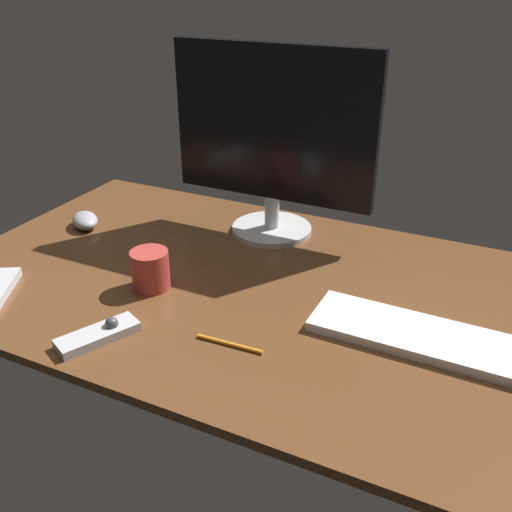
% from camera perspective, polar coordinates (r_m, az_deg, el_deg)
% --- Properties ---
extents(desk, '(1.40, 0.84, 0.02)m').
position_cam_1_polar(desk, '(1.28, -0.86, -3.10)').
color(desk, brown).
rests_on(desk, ground).
extents(monitor, '(0.53, 0.21, 0.48)m').
position_cam_1_polar(monitor, '(1.43, 1.71, 11.77)').
color(monitor, silver).
rests_on(monitor, desk).
extents(keyboard, '(0.42, 0.14, 0.02)m').
position_cam_1_polar(keyboard, '(1.13, 16.26, -7.79)').
color(keyboard, white).
rests_on(keyboard, desk).
extents(computer_mouse, '(0.12, 0.12, 0.04)m').
position_cam_1_polar(computer_mouse, '(1.60, -16.84, 3.45)').
color(computer_mouse, '#999EA5').
rests_on(computer_mouse, desk).
extents(media_remote, '(0.12, 0.17, 0.04)m').
position_cam_1_polar(media_remote, '(1.13, -15.51, -7.58)').
color(media_remote, '#B7B7BC').
rests_on(media_remote, desk).
extents(coffee_mug, '(0.08, 0.08, 0.09)m').
position_cam_1_polar(coffee_mug, '(1.26, -10.59, -1.36)').
color(coffee_mug, '#B23833').
rests_on(coffee_mug, desk).
extents(pen, '(0.13, 0.01, 0.01)m').
position_cam_1_polar(pen, '(1.08, -2.67, -8.84)').
color(pen, orange).
rests_on(pen, desk).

